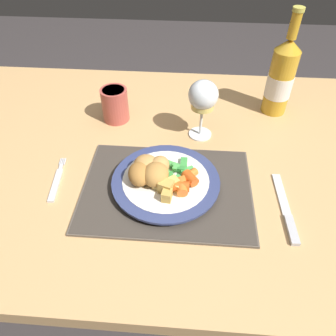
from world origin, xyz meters
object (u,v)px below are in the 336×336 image
wine_glass (203,98)px  drinking_cup (115,104)px  dining_table (166,176)px  bottle (281,78)px  dinner_plate (166,182)px  fork (57,182)px  table_knife (287,213)px

wine_glass → drinking_cup: (-0.24, 0.06, -0.07)m
dining_table → bottle: bottle is taller
dinner_plate → wine_glass: wine_glass is taller
wine_glass → drinking_cup: wine_glass is taller
dining_table → dinner_plate: (0.01, -0.12, 0.10)m
dining_table → fork: bearing=-152.7°
dining_table → table_knife: bearing=-33.1°
table_knife → bottle: bottle is taller
dining_table → bottle: size_ratio=5.39×
dining_table → bottle: 0.41m
dinner_plate → wine_glass: size_ratio=1.51×
fork → drinking_cup: size_ratio=1.50×
wine_glass → drinking_cup: bearing=166.8°
table_knife → fork: bearing=174.2°
dining_table → table_knife: size_ratio=8.00×
dinner_plate → wine_glass: bearing=69.2°
dinner_plate → table_knife: dinner_plate is taller
bottle → drinking_cup: bearing=-170.3°
dining_table → dinner_plate: 0.16m
fork → drinking_cup: (0.09, 0.26, 0.05)m
fork → bottle: size_ratio=0.49×
table_knife → wine_glass: (-0.18, 0.26, 0.11)m
table_knife → drinking_cup: bearing=143.3°
table_knife → bottle: size_ratio=0.67×
dining_table → table_knife: 0.33m
wine_glass → bottle: bearing=32.0°
fork → table_knife: size_ratio=0.73×
dinner_plate → table_knife: bearing=-12.3°
fork → wine_glass: 0.40m
dinner_plate → dining_table: bearing=95.2°
wine_glass → drinking_cup: 0.25m
dining_table → table_knife: (0.27, -0.18, 0.09)m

